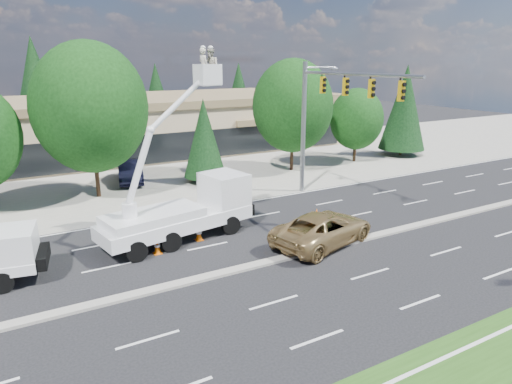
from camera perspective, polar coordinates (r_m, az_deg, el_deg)
ground at (r=20.77m, az=-2.45°, el=-9.81°), size 140.00×140.00×0.00m
concrete_apron at (r=38.70m, az=-16.12°, el=1.97°), size 140.00×22.00×0.01m
road_median at (r=20.75m, az=-2.45°, el=-9.66°), size 120.00×0.55×0.12m
strip_mall at (r=47.80m, az=-19.30°, el=7.78°), size 50.40×15.40×5.50m
tree_front_d at (r=32.26m, az=-20.02°, el=9.86°), size 7.48×7.48×10.38m
tree_front_e at (r=34.86m, az=-6.50°, el=6.72°), size 3.23×3.23×6.37m
tree_front_f at (r=38.41m, az=4.62°, el=10.66°), size 6.68×6.68×9.27m
tree_front_g at (r=42.87m, az=12.45°, el=8.89°), size 4.83×4.83×6.70m
tree_front_h at (r=46.98m, az=18.07°, el=10.02°), size 4.42×4.42×8.71m
tree_back_b at (r=58.89m, az=-25.78°, el=11.91°), size 5.94×5.94×11.71m
tree_back_c at (r=61.64m, az=-12.32°, el=11.73°), size 4.41×4.41×8.70m
tree_back_d at (r=66.23m, az=-2.16°, el=12.39°), size 4.43×4.43×8.74m
signal_mast at (r=30.20m, az=8.47°, el=10.24°), size 2.76×10.16×9.00m
bucket_truck at (r=24.13m, az=-8.44°, el=-0.91°), size 8.45×3.87×9.78m
traffic_cone_b at (r=22.86m, az=-12.24°, el=-6.74°), size 0.40×0.40×0.70m
traffic_cone_c at (r=24.11m, az=-7.15°, el=-5.25°), size 0.40×0.40×0.70m
traffic_cone_d at (r=27.17m, az=7.58°, el=-2.76°), size 0.40×0.40×0.70m
minivan at (r=23.55m, az=8.40°, el=-4.55°), size 6.49×4.22×1.66m
parked_car_east at (r=36.50m, az=-15.41°, el=2.53°), size 2.87×5.34×1.67m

